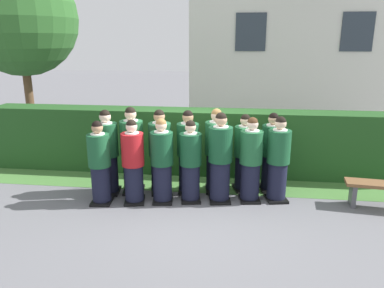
{
  "coord_description": "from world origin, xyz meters",
  "views": [
    {
      "loc": [
        0.81,
        -6.39,
        2.93
      ],
      "look_at": [
        0.0,
        0.23,
        1.05
      ],
      "focal_mm": 34.4,
      "sensor_mm": 36.0,
      "label": 1
    }
  ],
  "objects_px": {
    "student_in_red_blazer": "(133,164)",
    "student_front_row_5": "(251,162)",
    "student_front_row_2": "(162,163)",
    "student_rear_row_2": "(160,154)",
    "student_rear_row_4": "(216,153)",
    "student_rear_row_5": "(244,155)",
    "student_rear_row_0": "(107,154)",
    "student_front_row_6": "(278,161)",
    "student_rear_row_6": "(271,154)",
    "student_front_row_3": "(191,163)",
    "student_rear_row_3": "(188,154)",
    "student_front_row_0": "(100,165)",
    "student_front_row_4": "(220,160)",
    "student_rear_row_1": "(132,152)"
  },
  "relations": [
    {
      "from": "student_rear_row_0",
      "to": "student_rear_row_6",
      "type": "xyz_separation_m",
      "value": [
        3.18,
        0.53,
        -0.04
      ]
    },
    {
      "from": "student_front_row_6",
      "to": "student_rear_row_4",
      "type": "bearing_deg",
      "value": 165.29
    },
    {
      "from": "student_in_red_blazer",
      "to": "student_rear_row_5",
      "type": "distance_m",
      "value": 2.2
    },
    {
      "from": "student_front_row_0",
      "to": "student_rear_row_2",
      "type": "relative_size",
      "value": 0.93
    },
    {
      "from": "student_front_row_0",
      "to": "student_front_row_5",
      "type": "distance_m",
      "value": 2.78
    },
    {
      "from": "student_front_row_6",
      "to": "student_rear_row_2",
      "type": "distance_m",
      "value": 2.26
    },
    {
      "from": "student_front_row_4",
      "to": "student_front_row_6",
      "type": "distance_m",
      "value": 1.08
    },
    {
      "from": "student_front_row_4",
      "to": "student_rear_row_4",
      "type": "bearing_deg",
      "value": 102.91
    },
    {
      "from": "student_front_row_5",
      "to": "student_rear_row_1",
      "type": "distance_m",
      "value": 2.3
    },
    {
      "from": "student_front_row_3",
      "to": "student_rear_row_2",
      "type": "distance_m",
      "value": 0.72
    },
    {
      "from": "student_in_red_blazer",
      "to": "student_rear_row_4",
      "type": "bearing_deg",
      "value": 26.34
    },
    {
      "from": "student_rear_row_0",
      "to": "student_in_red_blazer",
      "type": "bearing_deg",
      "value": -30.63
    },
    {
      "from": "student_front_row_3",
      "to": "student_front_row_4",
      "type": "xyz_separation_m",
      "value": [
        0.54,
        0.07,
        0.07
      ]
    },
    {
      "from": "student_front_row_6",
      "to": "student_rear_row_6",
      "type": "distance_m",
      "value": 0.48
    },
    {
      "from": "student_front_row_5",
      "to": "student_rear_row_0",
      "type": "bearing_deg",
      "value": 179.64
    },
    {
      "from": "student_rear_row_3",
      "to": "student_rear_row_5",
      "type": "relative_size",
      "value": 1.06
    },
    {
      "from": "student_rear_row_2",
      "to": "student_front_row_2",
      "type": "bearing_deg",
      "value": -73.85
    },
    {
      "from": "student_rear_row_5",
      "to": "student_rear_row_6",
      "type": "xyz_separation_m",
      "value": [
        0.54,
        0.06,
        0.01
      ]
    },
    {
      "from": "student_rear_row_4",
      "to": "student_rear_row_5",
      "type": "distance_m",
      "value": 0.57
    },
    {
      "from": "student_rear_row_2",
      "to": "student_rear_row_4",
      "type": "bearing_deg",
      "value": 10.93
    },
    {
      "from": "student_front_row_0",
      "to": "student_front_row_3",
      "type": "height_order",
      "value": "student_front_row_0"
    },
    {
      "from": "student_rear_row_2",
      "to": "student_front_row_5",
      "type": "bearing_deg",
      "value": -5.69
    },
    {
      "from": "student_front_row_3",
      "to": "student_rear_row_3",
      "type": "distance_m",
      "value": 0.44
    },
    {
      "from": "student_front_row_4",
      "to": "student_front_row_0",
      "type": "bearing_deg",
      "value": -170.57
    },
    {
      "from": "student_rear_row_0",
      "to": "student_rear_row_2",
      "type": "xyz_separation_m",
      "value": [
        1.01,
        0.16,
        -0.0
      ]
    },
    {
      "from": "student_rear_row_0",
      "to": "student_rear_row_5",
      "type": "relative_size",
      "value": 1.07
    },
    {
      "from": "student_front_row_4",
      "to": "student_rear_row_2",
      "type": "distance_m",
      "value": 1.21
    },
    {
      "from": "student_front_row_6",
      "to": "student_front_row_3",
      "type": "bearing_deg",
      "value": -172.15
    },
    {
      "from": "student_rear_row_4",
      "to": "student_rear_row_6",
      "type": "relative_size",
      "value": 1.05
    },
    {
      "from": "student_front_row_0",
      "to": "student_rear_row_2",
      "type": "bearing_deg",
      "value": 31.81
    },
    {
      "from": "student_front_row_2",
      "to": "student_rear_row_4",
      "type": "bearing_deg",
      "value": 33.59
    },
    {
      "from": "student_rear_row_0",
      "to": "student_rear_row_6",
      "type": "distance_m",
      "value": 3.23
    },
    {
      "from": "student_rear_row_0",
      "to": "student_front_row_3",
      "type": "bearing_deg",
      "value": -5.7
    },
    {
      "from": "student_in_red_blazer",
      "to": "student_front_row_3",
      "type": "xyz_separation_m",
      "value": [
        1.04,
        0.2,
        -0.01
      ]
    },
    {
      "from": "student_in_red_blazer",
      "to": "student_rear_row_3",
      "type": "relative_size",
      "value": 0.95
    },
    {
      "from": "student_front_row_4",
      "to": "student_rear_row_0",
      "type": "relative_size",
      "value": 1.01
    },
    {
      "from": "student_rear_row_2",
      "to": "student_rear_row_6",
      "type": "bearing_deg",
      "value": 9.83
    },
    {
      "from": "student_front_row_5",
      "to": "student_rear_row_2",
      "type": "distance_m",
      "value": 1.76
    },
    {
      "from": "student_front_row_4",
      "to": "student_rear_row_5",
      "type": "height_order",
      "value": "student_front_row_4"
    },
    {
      "from": "student_front_row_0",
      "to": "student_rear_row_1",
      "type": "bearing_deg",
      "value": 52.45
    },
    {
      "from": "student_front_row_0",
      "to": "student_rear_row_5",
      "type": "relative_size",
      "value": 1.0
    },
    {
      "from": "student_in_red_blazer",
      "to": "student_front_row_5",
      "type": "xyz_separation_m",
      "value": [
        2.14,
        0.35,
        0.01
      ]
    },
    {
      "from": "student_in_red_blazer",
      "to": "student_front_row_2",
      "type": "xyz_separation_m",
      "value": [
        0.52,
        0.1,
        0.01
      ]
    },
    {
      "from": "student_front_row_2",
      "to": "student_rear_row_2",
      "type": "distance_m",
      "value": 0.45
    },
    {
      "from": "student_rear_row_1",
      "to": "student_rear_row_4",
      "type": "distance_m",
      "value": 1.65
    },
    {
      "from": "student_front_row_3",
      "to": "student_rear_row_4",
      "type": "distance_m",
      "value": 0.69
    },
    {
      "from": "student_in_red_blazer",
      "to": "student_front_row_5",
      "type": "height_order",
      "value": "student_front_row_5"
    },
    {
      "from": "student_rear_row_3",
      "to": "student_rear_row_5",
      "type": "bearing_deg",
      "value": 11.43
    },
    {
      "from": "student_rear_row_2",
      "to": "student_rear_row_0",
      "type": "bearing_deg",
      "value": -171.18
    },
    {
      "from": "student_front_row_5",
      "to": "student_rear_row_3",
      "type": "bearing_deg",
      "value": 167.38
    }
  ]
}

